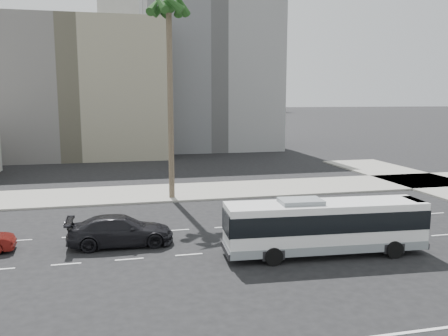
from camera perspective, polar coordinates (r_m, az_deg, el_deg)
name	(u,v)px	position (r m, az deg, el deg)	size (l,w,h in m)	color
ground	(245,250)	(24.52, 2.65, -10.25)	(700.00, 700.00, 0.00)	black
sidewalk_north	(196,191)	(39.14, -3.50, -2.91)	(120.00, 7.00, 0.15)	gray
midrise_beige_west	(75,90)	(67.55, -18.12, 9.20)	(24.00, 18.00, 18.00)	slate
midrise_gray_center	(207,66)	(75.84, -2.19, 12.56)	(20.00, 20.00, 26.00)	slate
civic_tower	(123,43)	(274.08, -12.50, 15.03)	(42.00, 42.00, 129.00)	beige
highrise_right	(211,48)	(258.89, -1.60, 14.76)	(26.00, 26.00, 70.00)	slate
highrise_far	(241,62)	(293.27, 2.13, 13.07)	(22.00, 22.00, 60.00)	slate
city_bus	(325,225)	(24.05, 12.49, -6.96)	(10.41, 2.96, 2.95)	silver
car_a	(121,230)	(25.74, -12.79, -7.61)	(5.68, 2.31, 1.65)	black
palm_near	(169,10)	(36.40, -6.92, 18.94)	(4.73, 4.73, 15.95)	brown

